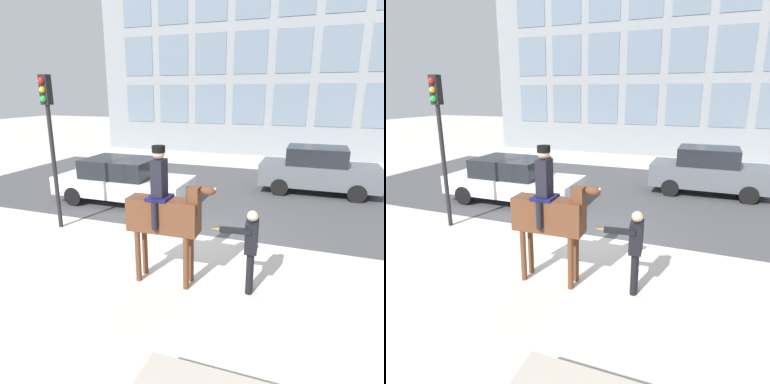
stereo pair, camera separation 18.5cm
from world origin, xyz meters
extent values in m
plane|color=beige|center=(0.00, 0.00, 0.00)|extent=(80.00, 80.00, 0.00)
cube|color=#444447|center=(0.00, 4.75, 0.00)|extent=(20.98, 8.50, 0.01)
cube|color=slate|center=(-8.08, 12.83, 2.93)|extent=(1.85, 0.02, 2.24)
cube|color=slate|center=(-5.77, 12.83, 2.93)|extent=(1.85, 0.02, 2.24)
cube|color=slate|center=(-3.46, 12.83, 2.93)|extent=(1.85, 0.02, 2.24)
cube|color=slate|center=(-1.15, 12.83, 2.93)|extent=(1.85, 0.02, 2.24)
cube|color=slate|center=(1.15, 12.83, 2.93)|extent=(1.85, 0.02, 2.24)
cube|color=slate|center=(3.46, 12.83, 2.93)|extent=(1.85, 0.02, 2.24)
cube|color=slate|center=(5.77, 12.83, 2.93)|extent=(1.85, 0.02, 2.24)
cube|color=slate|center=(-8.08, 12.83, 5.72)|extent=(1.85, 0.02, 2.24)
cube|color=slate|center=(-5.77, 12.83, 5.72)|extent=(1.85, 0.02, 2.24)
cube|color=slate|center=(-3.46, 12.83, 5.72)|extent=(1.85, 0.02, 2.24)
cube|color=slate|center=(-1.15, 12.83, 5.72)|extent=(1.85, 0.02, 2.24)
cube|color=slate|center=(1.15, 12.83, 5.72)|extent=(1.85, 0.02, 2.24)
cube|color=slate|center=(3.46, 12.83, 5.72)|extent=(1.85, 0.02, 2.24)
cube|color=slate|center=(-8.08, 12.83, 8.52)|extent=(1.85, 0.02, 2.24)
cube|color=slate|center=(-5.77, 12.83, 8.52)|extent=(1.85, 0.02, 2.24)
cube|color=#59331E|center=(0.05, -1.86, 1.36)|extent=(1.37, 0.48, 0.64)
cylinder|color=#59331E|center=(0.54, -1.69, 0.52)|extent=(0.11, 0.11, 1.05)
cylinder|color=#59331E|center=(0.55, -2.00, 0.52)|extent=(0.11, 0.11, 1.05)
cylinder|color=#59331E|center=(-0.44, -1.72, 0.52)|extent=(0.11, 0.11, 1.05)
cylinder|color=#59331E|center=(-0.43, -2.03, 0.52)|extent=(0.11, 0.11, 1.05)
cube|color=#59331E|center=(0.65, -1.84, 1.71)|extent=(0.21, 0.25, 0.50)
cube|color=#382314|center=(0.53, -1.84, 1.73)|extent=(0.04, 0.08, 0.45)
ellipsoid|color=#59331E|center=(0.91, -1.83, 1.91)|extent=(0.29, 0.21, 0.17)
cube|color=silver|center=(0.99, -1.83, 1.93)|extent=(0.10, 0.05, 0.07)
cylinder|color=#382314|center=(-0.67, -1.88, 1.26)|extent=(0.09, 0.09, 0.55)
cube|color=#14144C|center=(-0.02, -1.86, 1.70)|extent=(0.42, 0.49, 0.05)
cube|color=black|center=(-0.02, -1.86, 2.07)|extent=(0.23, 0.33, 0.68)
sphere|color=#D1A889|center=(-0.02, -1.86, 2.52)|extent=(0.22, 0.22, 0.22)
cylinder|color=black|center=(-0.02, -1.86, 2.60)|extent=(0.24, 0.24, 0.12)
cylinder|color=black|center=(-0.02, -1.59, 1.43)|extent=(0.11, 0.11, 0.51)
cylinder|color=black|center=(-0.01, -2.13, 1.43)|extent=(0.11, 0.11, 0.51)
cylinder|color=black|center=(1.69, -1.77, 0.41)|extent=(0.13, 0.13, 0.82)
cylinder|color=black|center=(1.67, -1.61, 0.41)|extent=(0.13, 0.13, 0.82)
cube|color=black|center=(1.68, -1.69, 1.10)|extent=(0.26, 0.42, 0.56)
sphere|color=#D1A889|center=(1.68, -1.69, 1.48)|extent=(0.20, 0.20, 0.20)
cube|color=black|center=(1.43, -1.90, 1.26)|extent=(0.56, 0.15, 0.09)
cone|color=orange|center=(1.08, -1.93, 1.26)|extent=(0.18, 0.06, 0.04)
cube|color=silver|center=(-3.28, 2.33, 0.60)|extent=(4.48, 1.88, 0.59)
cube|color=black|center=(-3.39, 2.33, 1.19)|extent=(2.24, 1.65, 0.59)
cylinder|color=black|center=(-1.89, 1.47, 0.31)|extent=(0.62, 0.23, 0.62)
cylinder|color=black|center=(-1.89, 3.20, 0.31)|extent=(0.62, 0.23, 0.62)
cylinder|color=black|center=(-4.67, 1.47, 0.31)|extent=(0.62, 0.23, 0.62)
cylinder|color=black|center=(-4.67, 3.20, 0.31)|extent=(0.62, 0.23, 0.62)
cube|color=#51565B|center=(2.83, 5.70, 0.70)|extent=(4.11, 1.77, 0.78)
cube|color=black|center=(2.73, 5.70, 1.39)|extent=(2.05, 1.55, 0.61)
cylinder|color=black|center=(4.11, 4.89, 0.31)|extent=(0.61, 0.21, 0.61)
cylinder|color=black|center=(4.11, 6.51, 0.31)|extent=(0.61, 0.21, 0.61)
cylinder|color=black|center=(1.56, 4.89, 0.31)|extent=(0.61, 0.21, 0.61)
cylinder|color=black|center=(1.56, 6.51, 0.31)|extent=(0.61, 0.21, 0.61)
cylinder|color=black|center=(-3.81, -0.23, 1.64)|extent=(0.11, 0.11, 3.27)
cube|color=black|center=(-3.81, -0.23, 3.63)|extent=(0.24, 0.19, 0.72)
sphere|color=red|center=(-3.81, -0.35, 3.85)|extent=(0.15, 0.15, 0.15)
sphere|color=orange|center=(-3.81, -0.35, 3.63)|extent=(0.15, 0.15, 0.15)
sphere|color=green|center=(-3.81, -0.35, 3.42)|extent=(0.15, 0.15, 0.15)
camera|label=1|loc=(2.56, -7.34, 3.55)|focal=32.00mm
camera|label=2|loc=(2.73, -7.28, 3.55)|focal=32.00mm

